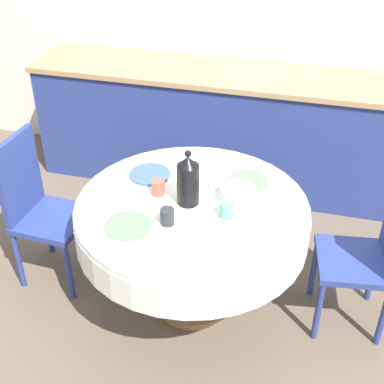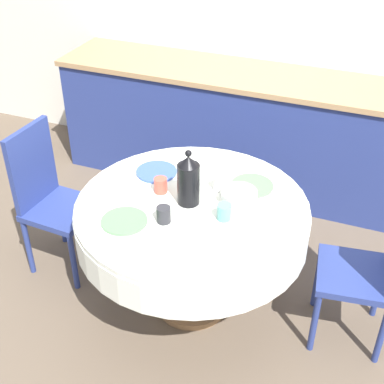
% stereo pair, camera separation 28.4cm
% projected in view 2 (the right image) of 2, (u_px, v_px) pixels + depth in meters
% --- Properties ---
extents(ground_plane, '(12.00, 12.00, 0.00)m').
position_uv_depth(ground_plane, '(192.00, 304.00, 3.31)').
color(ground_plane, brown).
extents(wall_back, '(7.00, 0.05, 2.60)m').
position_uv_depth(wall_back, '(282.00, 14.00, 3.98)').
color(wall_back, silver).
rests_on(wall_back, ground_plane).
extents(kitchen_counter, '(3.24, 0.64, 0.94)m').
position_uv_depth(kitchen_counter, '(261.00, 133.00, 4.19)').
color(kitchen_counter, navy).
rests_on(kitchen_counter, ground_plane).
extents(dining_table, '(1.28, 1.28, 0.76)m').
position_uv_depth(dining_table, '(192.00, 223.00, 2.96)').
color(dining_table, olive).
rests_on(dining_table, ground_plane).
extents(chair_left, '(0.45, 0.45, 0.98)m').
position_uv_depth(chair_left, '(374.00, 264.00, 2.82)').
color(chair_left, navy).
rests_on(chair_left, ground_plane).
extents(chair_right, '(0.42, 0.42, 0.98)m').
position_uv_depth(chair_right, '(50.00, 194.00, 3.36)').
color(chair_right, navy).
rests_on(chair_right, ground_plane).
extents(plate_near_left, '(0.24, 0.24, 0.01)m').
position_uv_depth(plate_near_left, '(124.00, 221.00, 2.75)').
color(plate_near_left, '#5BA85B').
rests_on(plate_near_left, dining_table).
extents(cup_near_left, '(0.07, 0.07, 0.09)m').
position_uv_depth(cup_near_left, '(164.00, 215.00, 2.74)').
color(cup_near_left, '#28282D').
rests_on(cup_near_left, dining_table).
extents(plate_near_right, '(0.24, 0.24, 0.01)m').
position_uv_depth(plate_near_right, '(233.00, 242.00, 2.62)').
color(plate_near_right, white).
rests_on(plate_near_right, dining_table).
extents(cup_near_right, '(0.07, 0.07, 0.09)m').
position_uv_depth(cup_near_right, '(224.00, 212.00, 2.76)').
color(cup_near_right, '#5BA39E').
rests_on(cup_near_right, dining_table).
extents(plate_far_left, '(0.24, 0.24, 0.01)m').
position_uv_depth(plate_far_left, '(156.00, 172.00, 3.15)').
color(plate_far_left, '#3856AD').
rests_on(plate_far_left, dining_table).
extents(cup_far_left, '(0.07, 0.07, 0.09)m').
position_uv_depth(cup_far_left, '(161.00, 185.00, 2.97)').
color(cup_far_left, '#CC4C3D').
rests_on(cup_far_left, dining_table).
extents(plate_far_right, '(0.24, 0.24, 0.01)m').
position_uv_depth(plate_far_right, '(252.00, 185.00, 3.03)').
color(plate_far_right, '#5BA85B').
rests_on(plate_far_right, dining_table).
extents(cup_far_right, '(0.07, 0.07, 0.09)m').
position_uv_depth(cup_far_right, '(220.00, 183.00, 2.99)').
color(cup_far_right, white).
rests_on(cup_far_right, dining_table).
extents(coffee_carafe, '(0.12, 0.12, 0.32)m').
position_uv_depth(coffee_carafe, '(188.00, 180.00, 2.83)').
color(coffee_carafe, black).
rests_on(coffee_carafe, dining_table).
extents(fruit_bowl, '(0.20, 0.20, 0.07)m').
position_uv_depth(fruit_bowl, '(239.00, 197.00, 2.88)').
color(fruit_bowl, silver).
rests_on(fruit_bowl, dining_table).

